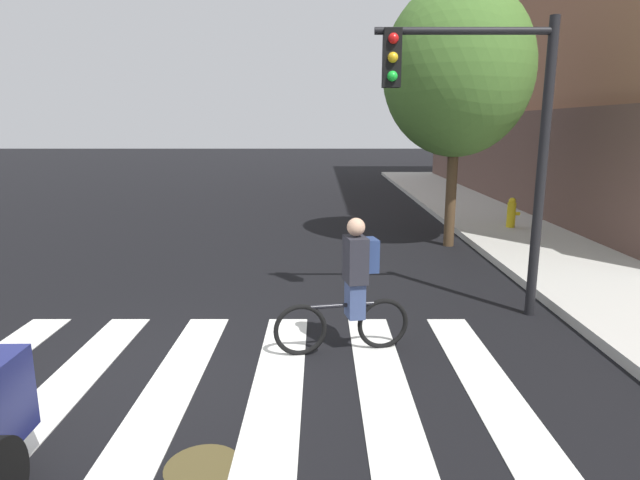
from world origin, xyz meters
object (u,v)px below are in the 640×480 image
at_px(street_tree_near, 459,71).
at_px(cyclist, 354,286).
at_px(manhole_cover, 204,467).
at_px(traffic_light_near, 488,118).
at_px(fire_hydrant, 513,213).

bearing_deg(street_tree_near, cyclist, -113.81).
distance_m(manhole_cover, cyclist, 2.81).
distance_m(cyclist, traffic_light_near, 3.07).
bearing_deg(cyclist, fire_hydrant, 58.32).
height_order(cyclist, fire_hydrant, cyclist).
relative_size(manhole_cover, fire_hydrant, 0.82).
bearing_deg(cyclist, traffic_light_near, 34.53).
bearing_deg(fire_hydrant, traffic_light_near, -113.72).
height_order(cyclist, traffic_light_near, traffic_light_near).
bearing_deg(fire_hydrant, manhole_cover, -121.43).
xyz_separation_m(traffic_light_near, fire_hydrant, (2.71, 6.16, -2.33)).
distance_m(fire_hydrant, street_tree_near, 4.24).
bearing_deg(traffic_light_near, cyclist, -145.47).
relative_size(manhole_cover, traffic_light_near, 0.15).
bearing_deg(traffic_light_near, fire_hydrant, 66.28).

